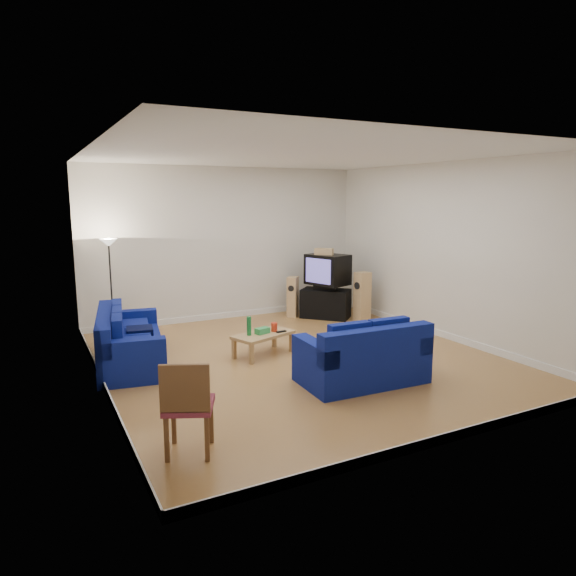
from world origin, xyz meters
name	(u,v)px	position (x,y,z in m)	size (l,w,h in m)	color
room	(300,264)	(0.00, 0.00, 1.54)	(6.01, 6.51, 3.21)	brown
sofa_three_seat	(127,345)	(-2.51, 1.01, 0.31)	(1.27, 2.28, 0.83)	#0D1659
sofa_loveseat	(364,360)	(0.29, -1.35, 0.33)	(1.76, 1.03, 0.86)	#0D1659
coffee_table	(263,336)	(-0.43, 0.46, 0.32)	(1.13, 0.82, 0.37)	tan
bottle	(249,326)	(-0.68, 0.45, 0.53)	(0.07, 0.07, 0.31)	#197233
tissue_box	(262,331)	(-0.45, 0.45, 0.42)	(0.24, 0.13, 0.10)	green
red_canister	(274,327)	(-0.21, 0.49, 0.44)	(0.10, 0.10, 0.15)	red
remote	(281,332)	(-0.13, 0.38, 0.38)	(0.18, 0.06, 0.02)	black
tv_stand	(326,303)	(1.89, 2.30, 0.31)	(1.01, 0.56, 0.62)	black
av_receiver	(325,287)	(1.90, 2.33, 0.67)	(0.47, 0.38, 0.11)	black
television	(328,270)	(1.93, 2.30, 1.05)	(0.85, 0.99, 0.64)	black
centre_speaker	(324,252)	(1.83, 2.30, 1.44)	(0.39, 0.15, 0.14)	tan
speaker_left	(293,297)	(1.30, 2.70, 0.44)	(0.33, 0.33, 0.88)	tan
speaker_right	(362,296)	(2.45, 1.74, 0.52)	(0.34, 0.28, 1.03)	tan
floor_lamp	(109,256)	(-2.45, 2.70, 1.52)	(0.31, 0.31, 1.84)	black
dining_chair	(188,403)	(-2.48, -2.25, 0.56)	(0.64, 0.64, 1.00)	brown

